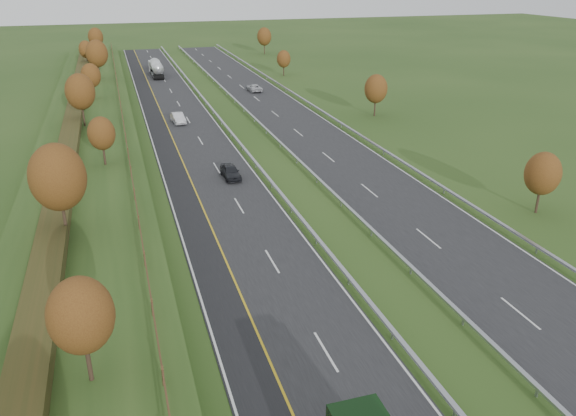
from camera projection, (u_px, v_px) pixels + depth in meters
name	position (u px, v px, depth m)	size (l,w,h in m)	color
ground	(256.00, 145.00, 74.55)	(400.00, 400.00, 0.00)	#294418
near_carriageway	(190.00, 140.00, 76.76)	(10.50, 200.00, 0.04)	black
far_carriageway	(304.00, 130.00, 81.26)	(10.50, 200.00, 0.04)	black
hard_shoulder	(162.00, 142.00, 75.74)	(3.00, 200.00, 0.04)	black
lane_markings	(236.00, 136.00, 78.39)	(26.75, 200.00, 0.01)	silver
embankment_left	(89.00, 140.00, 72.83)	(12.00, 200.00, 2.00)	#294418
hedge_left	(71.00, 130.00, 71.68)	(2.20, 180.00, 1.10)	#313415
fence_left	(124.00, 126.00, 73.03)	(0.12, 189.06, 1.20)	#422B19
median_barrier_near	(231.00, 132.00, 78.08)	(0.32, 200.00, 0.71)	#96989E
median_barrier_far	(266.00, 129.00, 79.47)	(0.32, 200.00, 0.71)	#96989E
outer_barrier_far	(341.00, 123.00, 82.61)	(0.32, 200.00, 0.71)	#96989E
trees_left	(86.00, 105.00, 67.87)	(6.64, 164.30, 7.66)	#2D2116
trees_far	(321.00, 66.00, 108.93)	(8.45, 118.60, 7.12)	#2D2116
road_tanker	(156.00, 68.00, 122.37)	(2.40, 11.22, 3.46)	silver
car_dark_near	(230.00, 172.00, 62.21)	(1.75, 4.36, 1.49)	black
car_silver_mid	(178.00, 118.00, 84.82)	(1.60, 4.58, 1.51)	silver
car_small_far	(154.00, 65.00, 132.18)	(2.13, 5.24, 1.52)	#181441
car_oncoming	(254.00, 88.00, 107.21)	(2.19, 4.75, 1.32)	silver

